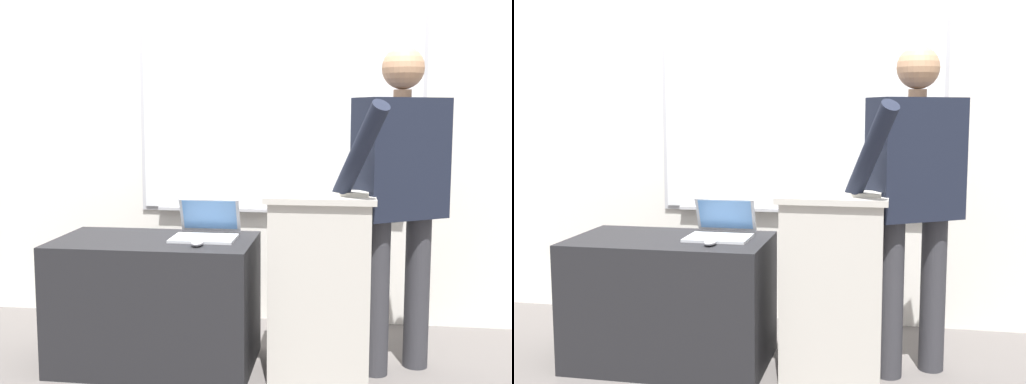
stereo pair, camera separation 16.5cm
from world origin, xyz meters
The scene contains 7 objects.
back_wall centered at (0.00, 1.28, 1.46)m, with size 6.40×0.17×2.92m.
lectern_podium centered at (0.37, 0.37, 0.47)m, with size 0.53×0.44×0.94m.
side_desk centered at (-0.49, 0.39, 0.34)m, with size 1.04×0.60×0.68m.
person_presenter centered at (0.77, 0.48, 0.97)m, with size 0.62×0.72×1.66m.
laptop centered at (-0.23, 0.48, 0.73)m, with size 0.33×0.32×0.20m.
wireless_keyboard centered at (0.40, 0.32, 0.95)m, with size 0.40×0.13×0.02m.
computer_mouse_by_laptop centered at (-0.23, 0.24, 0.70)m, with size 0.06×0.10×0.03m.
Camera 2 is at (0.65, -2.78, 1.34)m, focal length 45.00 mm.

